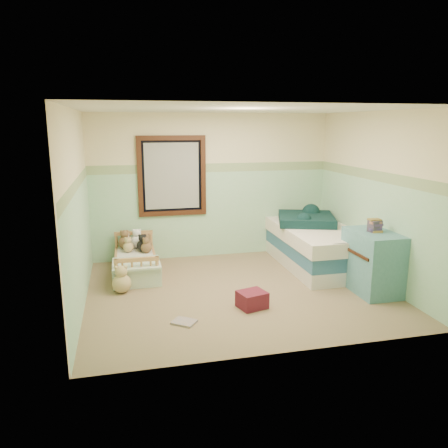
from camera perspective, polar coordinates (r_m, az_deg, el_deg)
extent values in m
cube|color=#7B664C|center=(6.31, 1.84, -8.71)|extent=(4.20, 3.60, 0.02)
cube|color=silver|center=(5.87, 2.02, 14.83)|extent=(4.20, 3.60, 0.02)
cube|color=beige|center=(7.69, -1.57, 4.93)|extent=(4.20, 0.04, 2.50)
cube|color=beige|center=(4.29, 8.18, -1.52)|extent=(4.20, 0.04, 2.50)
cube|color=beige|center=(5.79, -18.59, 1.66)|extent=(0.04, 3.60, 2.50)
cube|color=beige|center=(6.81, 19.27, 3.20)|extent=(0.04, 3.60, 2.50)
cube|color=#92CB99|center=(7.76, -1.53, 1.26)|extent=(4.20, 0.01, 1.50)
cube|color=#3D6F3C|center=(7.64, -1.56, 7.33)|extent=(4.20, 0.01, 0.15)
cube|color=black|center=(7.52, -6.78, 6.21)|extent=(1.16, 0.06, 1.36)
cube|color=#B5B5AE|center=(7.53, -6.79, 6.21)|extent=(0.92, 0.01, 1.12)
cube|color=#AB7E46|center=(7.07, -11.39, -5.75)|extent=(0.64, 1.28, 0.16)
cube|color=silver|center=(7.03, -11.44, -4.65)|extent=(0.58, 1.22, 0.12)
cube|color=#6F98CE|center=(6.63, -11.35, -5.04)|extent=(0.69, 0.64, 0.03)
sphere|color=brown|center=(7.46, -12.79, -2.36)|extent=(0.22, 0.22, 0.22)
sphere|color=white|center=(7.47, -11.25, -2.26)|extent=(0.22, 0.22, 0.22)
sphere|color=tan|center=(7.26, -12.36, -2.95)|extent=(0.17, 0.17, 0.17)
sphere|color=black|center=(7.26, -10.55, -2.77)|extent=(0.19, 0.19, 0.19)
sphere|color=white|center=(6.77, -12.77, -6.30)|extent=(0.25, 0.25, 0.25)
sphere|color=tan|center=(6.34, -13.18, -7.55)|extent=(0.27, 0.27, 0.27)
cube|color=silver|center=(7.51, 11.71, -4.44)|extent=(1.07, 2.14, 0.22)
cube|color=#26537A|center=(7.45, 11.79, -2.82)|extent=(1.07, 2.14, 0.22)
cube|color=white|center=(7.40, 11.86, -1.18)|extent=(1.11, 2.19, 0.22)
cube|color=black|center=(7.60, 10.64, 0.64)|extent=(1.17, 1.20, 0.14)
cube|color=teal|center=(6.47, 18.76, -4.70)|extent=(0.54, 0.86, 0.86)
cube|color=#452E30|center=(6.35, 19.04, -0.26)|extent=(0.18, 0.16, 0.16)
cube|color=maroon|center=(5.72, 3.68, -9.79)|extent=(0.41, 0.38, 0.21)
cube|color=#E89642|center=(5.35, -5.21, -12.60)|extent=(0.34, 0.32, 0.02)
sphere|color=brown|center=(7.36, -10.07, -2.59)|extent=(0.18, 0.18, 0.18)
sphere|color=brown|center=(7.16, -10.08, -3.05)|extent=(0.17, 0.17, 0.17)
sphere|color=white|center=(7.51, -12.60, -2.43)|extent=(0.17, 0.17, 0.17)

